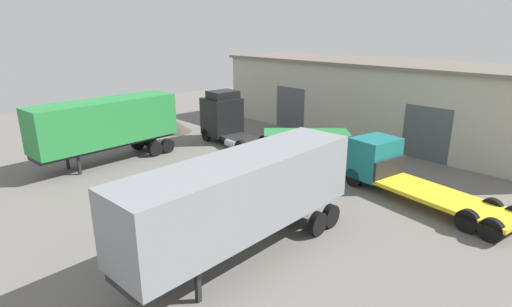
{
  "coord_description": "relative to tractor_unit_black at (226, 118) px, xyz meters",
  "views": [
    {
      "loc": [
        17.07,
        -11.55,
        8.43
      ],
      "look_at": [
        1.13,
        3.26,
        1.6
      ],
      "focal_mm": 28.0,
      "sensor_mm": 36.0,
      "label": 1
    }
  ],
  "objects": [
    {
      "name": "ground_plane",
      "position": [
        6.54,
        -7.19,
        -1.83
      ],
      "size": [
        60.0,
        60.0,
        0.0
      ],
      "primitive_type": "plane",
      "color": "slate"
    },
    {
      "name": "warehouse_building",
      "position": [
        6.54,
        10.89,
        1.16
      ],
      "size": [
        28.0,
        8.67,
        5.97
      ],
      "color": "#B7B2A3",
      "rests_on": "ground_plane"
    },
    {
      "name": "tractor_unit_black",
      "position": [
        0.0,
        0.0,
        0.0
      ],
      "size": [
        6.52,
        2.87,
        3.91
      ],
      "rotation": [
        0.0,
        0.0,
        3.08
      ],
      "color": "black",
      "rests_on": "ground_plane"
    },
    {
      "name": "container_trailer_green",
      "position": [
        -1.25,
        -8.74,
        0.77
      ],
      "size": [
        3.32,
        9.41,
        4.12
      ],
      "rotation": [
        0.0,
        0.0,
        -1.48
      ],
      "color": "#28843D",
      "rests_on": "ground_plane"
    },
    {
      "name": "delivery_van_green",
      "position": [
        8.66,
        -0.95,
        -0.45
      ],
      "size": [
        5.01,
        5.1,
        2.54
      ],
      "rotation": [
        0.0,
        0.0,
        -2.34
      ],
      "color": "#28843D",
      "rests_on": "ground_plane"
    },
    {
      "name": "flatbed_truck_teal",
      "position": [
        14.08,
        0.17,
        -0.54
      ],
      "size": [
        8.78,
        3.59,
        2.72
      ],
      "rotation": [
        0.0,
        0.0,
        3.0
      ],
      "color": "#197075",
      "rests_on": "ground_plane"
    },
    {
      "name": "container_trailer_blue",
      "position": [
        13.37,
        -9.78,
        0.73
      ],
      "size": [
        3.24,
        10.38,
        4.03
      ],
      "rotation": [
        0.0,
        0.0,
        -1.5
      ],
      "color": "gray",
      "rests_on": "ground_plane"
    },
    {
      "name": "gravel_pile",
      "position": [
        -5.41,
        -1.32,
        -1.32
      ],
      "size": [
        3.04,
        3.04,
        1.03
      ],
      "color": "#423D38",
      "rests_on": "ground_plane"
    }
  ]
}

